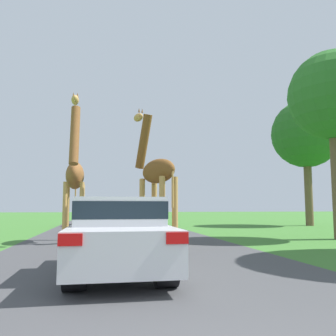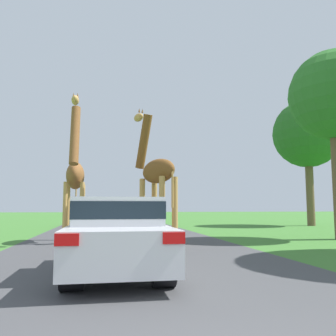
# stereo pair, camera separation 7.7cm
# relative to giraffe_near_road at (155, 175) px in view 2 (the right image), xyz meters

# --- Properties ---
(road) EXTENTS (7.23, 120.00, 0.00)m
(road) POSITION_rel_giraffe_near_road_xyz_m (-0.90, 20.11, -2.30)
(road) COLOR #424244
(road) RESTS_ON ground
(giraffe_near_road) EXTENTS (1.38, 2.52, 4.85)m
(giraffe_near_road) POSITION_rel_giraffe_near_road_xyz_m (0.00, 0.00, 0.00)
(giraffe_near_road) COLOR tan
(giraffe_near_road) RESTS_ON ground
(giraffe_companion) EXTENTS (0.79, 2.84, 5.04)m
(giraffe_companion) POSITION_rel_giraffe_near_road_xyz_m (-2.73, 1.30, 0.11)
(giraffe_companion) COLOR tan
(giraffe_companion) RESTS_ON ground
(car_lead_maroon) EXTENTS (1.72, 3.98, 1.41)m
(car_lead_maroon) POSITION_rel_giraffe_near_road_xyz_m (-1.43, -4.97, -1.55)
(car_lead_maroon) COLOR silver
(car_lead_maroon) RESTS_ON ground
(car_queue_right) EXTENTS (1.84, 4.81, 1.30)m
(car_queue_right) POSITION_rel_giraffe_near_road_xyz_m (-1.81, 6.91, -1.60)
(car_queue_right) COLOR #144C28
(car_queue_right) RESTS_ON ground
(car_queue_left) EXTENTS (1.89, 4.69, 1.31)m
(car_queue_left) POSITION_rel_giraffe_near_road_xyz_m (-2.44, 12.53, -1.59)
(car_queue_left) COLOR #561914
(car_queue_left) RESTS_ON ground
(tree_left_edge) EXTENTS (4.59, 4.59, 8.46)m
(tree_left_edge) POSITION_rel_giraffe_near_road_xyz_m (11.73, 9.77, 3.82)
(tree_left_edge) COLOR brown
(tree_left_edge) RESTS_ON ground
(tree_centre_back) EXTENTS (3.61, 3.61, 7.50)m
(tree_centre_back) POSITION_rel_giraffe_near_road_xyz_m (7.33, 0.64, 3.31)
(tree_centre_back) COLOR brown
(tree_centre_back) RESTS_ON ground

